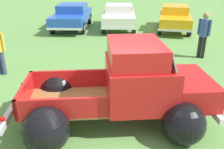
# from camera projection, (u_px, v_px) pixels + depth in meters

# --- Properties ---
(ground_plane) EXTENTS (80.00, 80.00, 0.00)m
(ground_plane) POSITION_uv_depth(u_px,v_px,m) (111.00, 119.00, 5.93)
(ground_plane) COLOR #609347
(vintage_pickup_truck) EXTENTS (4.83, 3.24, 1.96)m
(vintage_pickup_truck) POSITION_uv_depth(u_px,v_px,m) (127.00, 91.00, 5.66)
(vintage_pickup_truck) COLOR black
(vintage_pickup_truck) RESTS_ON ground
(show_car_0) EXTENTS (1.99, 4.65, 1.43)m
(show_car_0) POSITION_uv_depth(u_px,v_px,m) (72.00, 15.00, 14.99)
(show_car_0) COLOR black
(show_car_0) RESTS_ON ground
(show_car_1) EXTENTS (2.00, 4.21, 1.43)m
(show_car_1) POSITION_uv_depth(u_px,v_px,m) (119.00, 16.00, 14.91)
(show_car_1) COLOR black
(show_car_1) RESTS_ON ground
(show_car_2) EXTENTS (2.38, 4.51, 1.43)m
(show_car_2) POSITION_uv_depth(u_px,v_px,m) (174.00, 17.00, 14.50)
(show_car_2) COLOR black
(show_car_2) RESTS_ON ground
(spectator_0) EXTENTS (0.48, 0.48, 1.83)m
(spectator_0) POSITION_uv_depth(u_px,v_px,m) (204.00, 32.00, 9.71)
(spectator_0) COLOR black
(spectator_0) RESTS_ON ground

